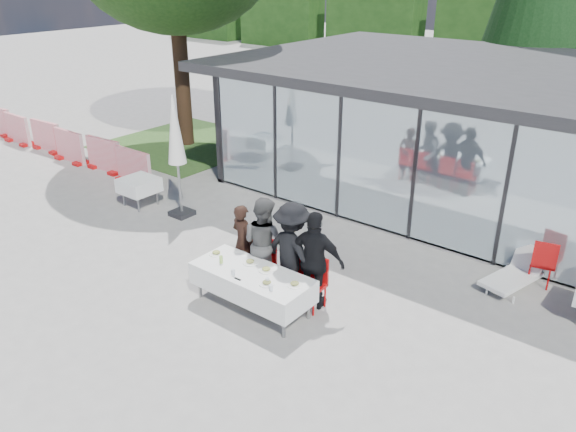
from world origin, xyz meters
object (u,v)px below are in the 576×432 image
object	(u,v)px
plate_b	(250,262)
folded_eyeglasses	(238,279)
market_umbrella	(176,138)
lounger	(516,273)
diner_chair_a	(243,252)
construction_barriers	(58,143)
diner_chair_c	(292,271)
diner_b	(264,243)
dining_table	(252,282)
diner_chair_b	(264,260)
diner_d	(315,261)
plate_c	(266,270)
diner_a	(243,241)
diner_chair_d	(314,280)
plate_d	(295,284)
plate_extra	(267,283)
diner_c	(292,251)
plate_a	(216,253)
spare_chair_b	(544,261)
juice_bottle	(221,260)
spare_table_left	(139,185)

from	to	relation	value
plate_b	folded_eyeglasses	bearing A→B (deg)	-69.31
market_umbrella	lounger	world-z (taller)	market_umbrella
diner_chair_a	construction_barriers	distance (m)	10.12
diner_chair_a	diner_chair_c	distance (m)	1.23
diner_b	market_umbrella	xyz separation A→B (m)	(-3.76, 1.24, 1.07)
dining_table	diner_chair_b	size ratio (longest dim) A/B	2.32
diner_d	plate_c	world-z (taller)	diner_d
diner_a	plate_b	distance (m)	0.86
diner_chair_d	plate_d	size ratio (longest dim) A/B	3.54
market_umbrella	plate_c	bearing A→B (deg)	-22.76
plate_d	folded_eyeglasses	distance (m)	1.01
plate_d	market_umbrella	distance (m)	5.47
diner_chair_a	diner_b	world-z (taller)	diner_b
plate_b	plate_extra	world-z (taller)	same
plate_c	diner_a	bearing A→B (deg)	152.35
diner_c	plate_a	bearing A→B (deg)	36.20
folded_eyeglasses	spare_chair_b	world-z (taller)	spare_chair_b
plate_a	lounger	xyz separation A→B (m)	(4.44, 3.70, -0.52)
diner_chair_a	plate_a	distance (m)	0.71
diner_chair_a	diner_chair_c	xyz separation A→B (m)	(1.23, 0.00, 0.00)
diner_chair_a	lounger	world-z (taller)	diner_chair_a
plate_c	lounger	bearing A→B (deg)	47.48
dining_table	plate_b	size ratio (longest dim) A/B	8.22
diner_a	diner_chair_d	bearing A→B (deg)	-171.06
diner_chair_a	juice_bottle	bearing A→B (deg)	-73.40
diner_b	diner_c	bearing A→B (deg)	-177.86
folded_eyeglasses	construction_barriers	bearing A→B (deg)	164.05
diner_c	diner_chair_d	world-z (taller)	diner_c
diner_chair_a	plate_c	xyz separation A→B (m)	(1.08, -0.56, 0.24)
juice_bottle	market_umbrella	size ratio (longest dim) A/B	0.05
diner_b	lounger	xyz separation A→B (m)	(3.84, 3.03, -0.66)
diner_chair_b	diner_d	world-z (taller)	diner_d
diner_a	diner_chair_d	world-z (taller)	diner_a
plate_b	spare_table_left	world-z (taller)	plate_b
market_umbrella	diner_c	bearing A→B (deg)	-15.54
diner_a	plate_b	world-z (taller)	diner_a
dining_table	diner_b	world-z (taller)	diner_b
dining_table	plate_c	xyz separation A→B (m)	(0.18, 0.19, 0.24)
plate_b	construction_barriers	bearing A→B (deg)	166.61
dining_table	juice_bottle	size ratio (longest dim) A/B	15.84
diner_chair_a	market_umbrella	distance (m)	3.74
lounger	diner_chair_d	bearing A→B (deg)	-131.09
diner_a	plate_c	world-z (taller)	diner_a
diner_chair_c	plate_a	distance (m)	1.47
plate_b	lounger	size ratio (longest dim) A/B	0.19
diner_chair_d	spare_table_left	world-z (taller)	diner_chair_d
diner_d	diner_chair_c	bearing A→B (deg)	-13.73
diner_b	market_umbrella	size ratio (longest dim) A/B	0.61
plate_c	spare_table_left	bearing A→B (deg)	164.32
diner_a	lounger	xyz separation A→B (m)	(4.38, 3.03, -0.51)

